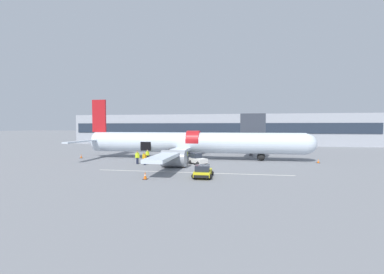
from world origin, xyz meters
The scene contains 19 objects.
ground_plane centered at (0.00, 0.00, 0.00)m, with size 500.00×500.00×0.00m, color slate.
apron_marking_line centered at (0.95, -5.82, 0.00)m, with size 22.61×0.42×0.01m.
terminal_strip centered at (0.00, 40.61, 4.32)m, with size 84.99×8.46×8.63m.
jet_bridge_stub centered at (8.51, 11.06, 5.45)m, with size 3.93×9.08×7.31m.
airplane centered at (-1.28, 5.84, 2.56)m, with size 37.21×32.85×9.77m.
baggage_tug_lead centered at (0.68, 0.60, 0.66)m, with size 2.87×2.85×1.56m.
baggage_tug_mid centered at (2.63, -8.45, 0.60)m, with size 2.17×3.20×1.34m.
baggage_cart_loading centered at (-4.18, 1.36, 0.46)m, with size 4.29×2.49×0.92m.
ground_crew_loader_a centered at (-1.49, 3.67, 0.88)m, with size 0.51×0.56×1.67m.
ground_crew_loader_b centered at (-7.51, 3.02, 0.88)m, with size 0.58×0.48×1.67m.
ground_crew_driver centered at (-6.36, -1.26, 0.87)m, with size 0.53×0.53×1.66m.
ground_crew_supervisor centered at (-1.64, 0.65, 0.98)m, with size 0.48×0.65×1.85m.
ground_crew_helper centered at (-6.92, -0.10, 0.84)m, with size 0.46×0.55×1.60m.
ground_crew_marshal centered at (-7.65, -0.64, 0.97)m, with size 0.64×0.43×1.84m.
suitcase_on_tarmac_upright centered at (-1.94, -0.32, 0.29)m, with size 0.47×0.35×0.68m.
safety_cone_nose centered at (17.61, 4.90, 0.26)m, with size 0.47×0.47×0.57m.
safety_cone_engine_left centered at (-2.91, -10.31, 0.37)m, with size 0.46×0.46×0.78m.
safety_cone_wingtip centered at (-0.62, -2.54, 0.30)m, with size 0.50×0.50×0.65m.
safety_cone_tail centered at (-19.41, 4.06, 0.30)m, with size 0.43×0.43×0.64m.
Camera 1 is at (6.13, -34.42, 5.30)m, focal length 24.00 mm.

